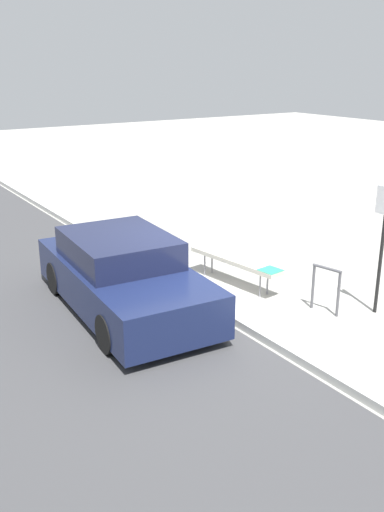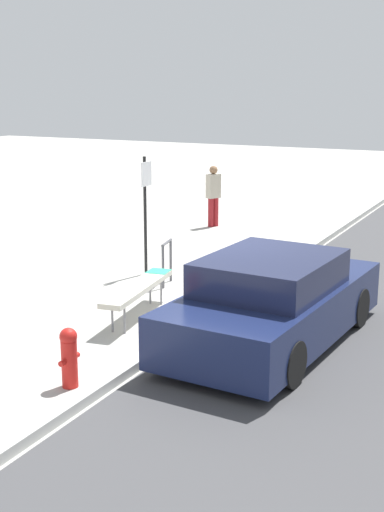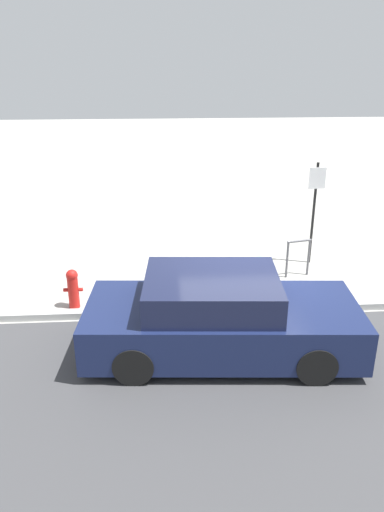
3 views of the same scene
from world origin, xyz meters
name	(u,v)px [view 2 (image 2 of 3)]	position (x,y,z in m)	size (l,w,h in m)	color
ground_plane	(212,316)	(0.00, 0.00, 0.00)	(60.00, 60.00, 0.00)	#ADAAA3
curb	(212,312)	(0.00, 0.00, 0.07)	(60.00, 0.20, 0.13)	#B7B7B2
bench	(138,288)	(-0.57, 1.04, 0.49)	(2.18, 0.65, 0.54)	gray
bike_rack	(167,258)	(1.30, 1.54, 0.50)	(0.55, 0.16, 0.83)	#515156
sign_post	(146,204)	(1.79, 2.26, 1.38)	(0.36, 0.08, 2.30)	black
fire_hydrant	(69,356)	(-3.25, 0.42, 0.41)	(0.36, 0.22, 0.77)	red
pedestrian	(213,194)	(6.71, 3.11, 0.85)	(0.41, 0.33, 1.58)	maroon
parked_car_near	(273,302)	(-0.71, -1.29, 0.62)	(4.34, 2.07, 1.32)	black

